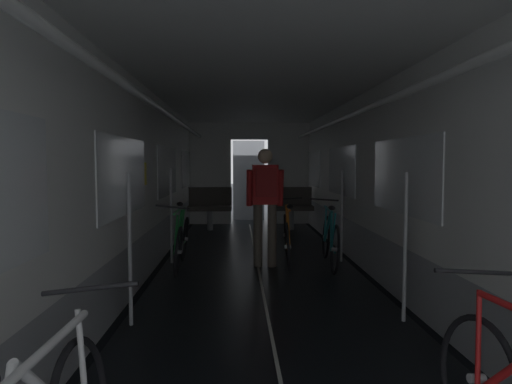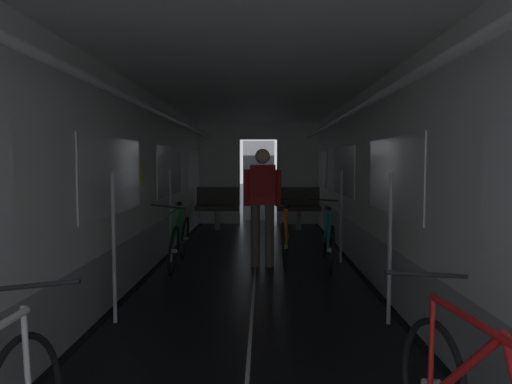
% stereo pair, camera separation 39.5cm
% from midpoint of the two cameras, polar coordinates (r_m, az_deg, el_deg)
% --- Properties ---
extents(train_car_shell, '(3.14, 12.34, 2.57)m').
position_cam_midpoint_polar(train_car_shell, '(5.66, 1.79, 5.79)').
color(train_car_shell, black).
rests_on(train_car_shell, ground).
extents(bench_seat_far_left, '(0.98, 0.51, 0.95)m').
position_cam_midpoint_polar(bench_seat_far_left, '(10.20, -3.71, -1.51)').
color(bench_seat_far_left, gray).
rests_on(bench_seat_far_left, ground).
extents(bench_seat_far_right, '(0.98, 0.51, 0.95)m').
position_cam_midpoint_polar(bench_seat_far_right, '(10.22, 6.40, -1.52)').
color(bench_seat_far_right, gray).
rests_on(bench_seat_far_right, ground).
extents(bicycle_teal, '(0.44, 1.69, 0.94)m').
position_cam_midpoint_polar(bicycle_teal, '(6.67, 10.70, -5.94)').
color(bicycle_teal, black).
rests_on(bicycle_teal, ground).
extents(bicycle_green, '(0.44, 1.69, 0.95)m').
position_cam_midpoint_polar(bicycle_green, '(6.59, -7.86, -6.02)').
color(bicycle_green, black).
rests_on(bicycle_green, ground).
extents(person_cyclist_aisle, '(0.53, 0.37, 1.69)m').
position_cam_midpoint_polar(person_cyclist_aisle, '(6.46, 2.58, -0.53)').
color(person_cyclist_aisle, brown).
rests_on(person_cyclist_aisle, ground).
extents(bicycle_orange_in_aisle, '(0.44, 1.69, 0.94)m').
position_cam_midpoint_polar(bicycle_orange_in_aisle, '(6.82, 5.36, -5.67)').
color(bicycle_orange_in_aisle, black).
rests_on(bicycle_orange_in_aisle, ground).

